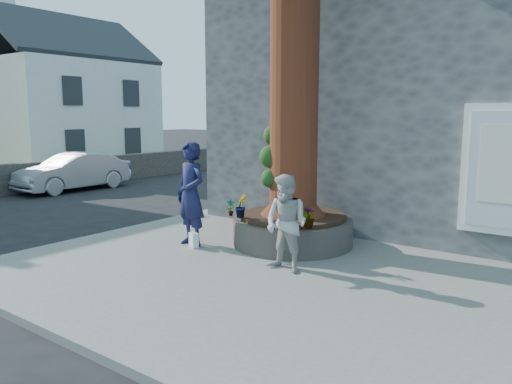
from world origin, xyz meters
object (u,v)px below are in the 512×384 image
Objects in this scene: man at (191,194)px; woman at (286,224)px; planter at (293,230)px; car_silver at (73,172)px.

man is 2.39m from woman.
man is (-1.55, -1.19, 0.70)m from planter.
planter is 1.75m from woman.
man is 1.27× the size of woman.
car_silver is at bearing 170.16° from man.
planter is 1.16× the size of man.
man is at bearing 177.35° from woman.
woman is at bearing -18.03° from car_silver.
woman reaches higher than car_silver.
car_silver is (-8.80, 3.24, -0.46)m from man.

